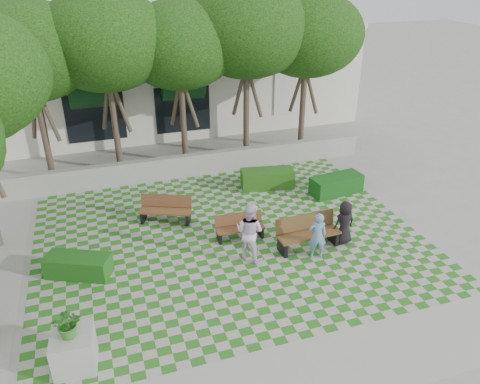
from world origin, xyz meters
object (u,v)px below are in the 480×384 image
object	(u,v)px
bench_mid	(240,227)
hedge_east	(336,185)
bench_east	(307,233)
planter_front	(73,344)
hedge_midright	(267,179)
person_blue	(317,235)
bench_west	(166,210)
hedge_west	(78,266)
person_dark	(344,223)
person_white	(250,232)

from	to	relation	value
bench_mid	hedge_east	distance (m)	4.85
bench_east	planter_front	size ratio (longest dim) A/B	1.27
hedge_midright	person_blue	xyz separation A→B (m)	(-0.33, -4.89, 0.40)
bench_west	bench_east	bearing A→B (deg)	-14.24
hedge_midright	person_blue	size ratio (longest dim) A/B	1.35
hedge_west	person_blue	xyz separation A→B (m)	(6.81, -1.29, 0.44)
bench_west	person_blue	size ratio (longest dim) A/B	1.22
bench_mid	person_blue	bearing A→B (deg)	-40.16
planter_front	person_dark	world-z (taller)	planter_front
bench_mid	person_dark	bearing A→B (deg)	-20.14
bench_mid	planter_front	world-z (taller)	planter_front
hedge_midright	person_dark	bearing A→B (deg)	-79.37
planter_front	person_blue	xyz separation A→B (m)	(6.94, 2.14, 0.11)
bench_east	hedge_midright	world-z (taller)	bench_east
hedge_west	person_dark	bearing A→B (deg)	-6.04
hedge_west	hedge_midright	bearing A→B (deg)	26.78
bench_mid	hedge_east	xyz separation A→B (m)	(4.48, 1.85, -0.04)
hedge_west	bench_mid	bearing A→B (deg)	5.11
hedge_west	planter_front	world-z (taller)	planter_front
bench_west	hedge_west	bearing A→B (deg)	-119.63
bench_east	hedge_west	xyz separation A→B (m)	(-6.78, 0.71, -0.19)
bench_west	hedge_east	bearing A→B (deg)	23.41
hedge_midright	person_white	world-z (taller)	person_white
person_dark	person_blue	bearing A→B (deg)	15.79
person_blue	person_dark	xyz separation A→B (m)	(1.16, 0.45, -0.03)
bench_mid	bench_west	world-z (taller)	bench_west
planter_front	person_dark	xyz separation A→B (m)	(8.10, 2.59, 0.07)
bench_mid	person_dark	xyz separation A→B (m)	(3.01, -1.29, 0.33)
hedge_west	planter_front	distance (m)	3.45
person_blue	hedge_east	bearing A→B (deg)	-111.92
hedge_east	hedge_west	bearing A→B (deg)	-166.35
bench_east	bench_mid	distance (m)	2.17
bench_east	person_white	xyz separation A→B (m)	(-1.90, 0.00, 0.42)
person_blue	person_dark	bearing A→B (deg)	-144.43
bench_west	hedge_midright	distance (m)	4.45
bench_west	planter_front	distance (m)	6.42
hedge_east	bench_west	bearing A→B (deg)	-179.43
person_blue	person_dark	world-z (taller)	person_blue
bench_west	hedge_midright	bearing A→B (deg)	40.82
planter_front	person_blue	size ratio (longest dim) A/B	1.06
bench_mid	person_blue	size ratio (longest dim) A/B	1.05
hedge_midright	hedge_west	size ratio (longest dim) A/B	1.13
hedge_midright	planter_front	distance (m)	10.11
planter_front	hedge_east	bearing A→B (deg)	30.86
bench_east	planter_front	world-z (taller)	planter_front
bench_mid	person_blue	xyz separation A→B (m)	(1.85, -1.74, 0.36)
bench_mid	bench_east	bearing A→B (deg)	-29.26
person_blue	hedge_west	bearing A→B (deg)	3.60
bench_west	bench_mid	bearing A→B (deg)	-18.10
hedge_midright	hedge_east	bearing A→B (deg)	-29.61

